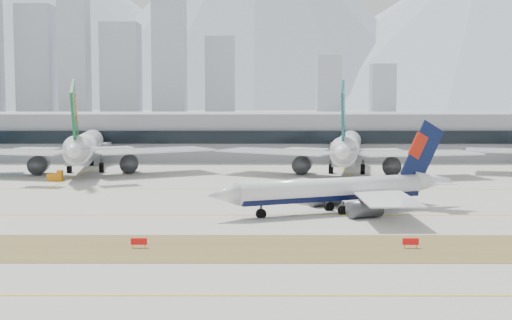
{
  "coord_description": "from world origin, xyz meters",
  "views": [
    {
      "loc": [
        6.05,
        -126.18,
        20.16
      ],
      "look_at": [
        5.66,
        18.0,
        7.5
      ],
      "focal_mm": 50.0,
      "sensor_mm": 36.0,
      "label": 1
    }
  ],
  "objects_px": {
    "terminal": "(240,135)",
    "widebody_cathay": "(347,150)",
    "taxiing_airliner": "(340,190)",
    "widebody_eva": "(85,148)"
  },
  "relations": [
    {
      "from": "widebody_eva",
      "to": "terminal",
      "type": "bearing_deg",
      "value": -46.94
    },
    {
      "from": "taxiing_airliner",
      "to": "widebody_eva",
      "type": "xyz_separation_m",
      "value": [
        -60.86,
        65.57,
        2.68
      ]
    },
    {
      "from": "widebody_eva",
      "to": "taxiing_airliner",
      "type": "bearing_deg",
      "value": -145.78
    },
    {
      "from": "widebody_eva",
      "to": "terminal",
      "type": "relative_size",
      "value": 0.25
    },
    {
      "from": "taxiing_airliner",
      "to": "widebody_cathay",
      "type": "xyz_separation_m",
      "value": [
        9.0,
        62.78,
        2.59
      ]
    },
    {
      "from": "widebody_eva",
      "to": "terminal",
      "type": "xyz_separation_m",
      "value": [
        40.35,
        51.11,
        0.91
      ]
    },
    {
      "from": "widebody_cathay",
      "to": "terminal",
      "type": "bearing_deg",
      "value": 37.98
    },
    {
      "from": "taxiing_airliner",
      "to": "terminal",
      "type": "bearing_deg",
      "value": -102.87
    },
    {
      "from": "taxiing_airliner",
      "to": "widebody_cathay",
      "type": "bearing_deg",
      "value": -121.0
    },
    {
      "from": "terminal",
      "to": "widebody_cathay",
      "type": "bearing_deg",
      "value": -61.3
    }
  ]
}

